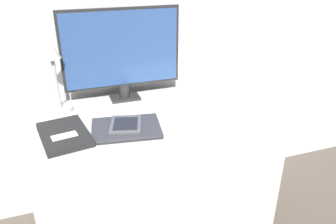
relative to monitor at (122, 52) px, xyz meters
name	(u,v)px	position (x,y,z in m)	size (l,w,h in m)	color
wall_back	(129,8)	(0.08, 0.15, 0.20)	(3.60, 0.05, 2.40)	silver
desk	(153,177)	(0.08, -0.25, -0.63)	(1.14, 0.65, 0.74)	silver
monitor	(122,52)	(0.00, 0.00, 0.00)	(0.62, 0.11, 0.48)	#262626
keyboard	(207,116)	(0.32, -0.36, -0.25)	(0.30, 0.10, 0.01)	silver
laptop	(126,128)	(-0.07, -0.36, -0.25)	(0.33, 0.26, 0.02)	#232328
ereader	(126,124)	(-0.07, -0.35, -0.23)	(0.18, 0.20, 0.01)	#4C4C51
desk_lamp	(55,75)	(-0.34, -0.05, -0.07)	(0.13, 0.13, 0.35)	#BCB7AD
notebook	(64,134)	(-0.34, -0.34, -0.25)	(0.23, 0.31, 0.03)	black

